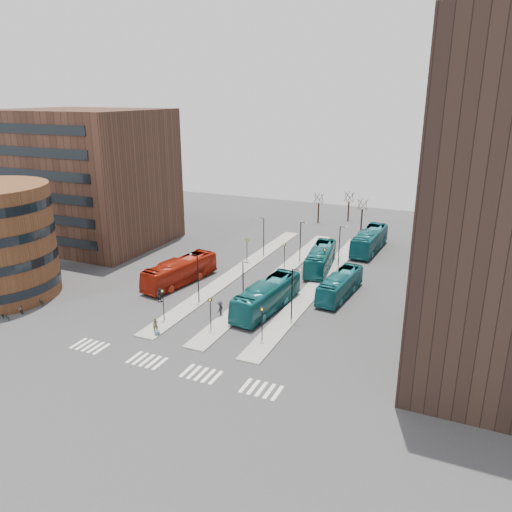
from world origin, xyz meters
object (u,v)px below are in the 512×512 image
at_px(teal_bus_c, 340,285).
at_px(commuter_a, 160,295).
at_px(commuter_c, 220,309).
at_px(teal_bus_d, 369,240).
at_px(teal_bus_a, 267,296).
at_px(bicycle_near, 5,317).
at_px(teal_bus_b, 320,258).
at_px(traveller, 156,325).
at_px(bicycle_mid, 19,310).
at_px(red_bus, 180,271).
at_px(commuter_b, 241,306).
at_px(bicycle_far, 37,301).
at_px(suitcase, 157,334).

relative_size(teal_bus_c, commuter_a, 6.37).
bearing_deg(commuter_c, teal_bus_d, 161.56).
distance_m(teal_bus_a, teal_bus_d, 28.77).
bearing_deg(teal_bus_a, bicycle_near, -145.06).
bearing_deg(teal_bus_b, teal_bus_a, -102.70).
xyz_separation_m(teal_bus_b, teal_bus_d, (4.64, 11.69, 0.13)).
distance_m(teal_bus_a, commuter_a, 13.39).
relative_size(teal_bus_a, traveller, 7.78).
bearing_deg(teal_bus_c, traveller, -126.08).
height_order(teal_bus_b, bicycle_mid, teal_bus_b).
distance_m(red_bus, teal_bus_b, 20.32).
distance_m(teal_bus_d, commuter_b, 31.36).
xyz_separation_m(teal_bus_a, bicycle_mid, (-25.94, -12.66, -1.27)).
distance_m(commuter_c, bicycle_far, 22.62).
relative_size(teal_bus_a, bicycle_mid, 7.97).
bearing_deg(bicycle_mid, commuter_c, -58.57).
distance_m(bicycle_mid, bicycle_far, 2.59).
bearing_deg(bicycle_near, suitcase, -72.45).
distance_m(teal_bus_a, commuter_c, 5.71).
bearing_deg(suitcase, teal_bus_a, 50.90).
xyz_separation_m(teal_bus_d, commuter_b, (-8.53, -30.17, -0.92)).
xyz_separation_m(teal_bus_b, bicycle_far, (-27.45, -26.48, -1.17)).
xyz_separation_m(commuter_b, bicycle_mid, (-23.56, -10.60, -0.41)).
xyz_separation_m(teal_bus_b, teal_bus_c, (5.27, -8.75, -0.16)).
bearing_deg(teal_bus_b, red_bus, -147.07).
height_order(teal_bus_a, bicycle_mid, teal_bus_a).
bearing_deg(teal_bus_d, commuter_c, -105.53).
bearing_deg(bicycle_near, commuter_b, -56.05).
bearing_deg(teal_bus_a, commuter_a, -161.46).
height_order(bicycle_near, bicycle_mid, bicycle_mid).
distance_m(traveller, commuter_a, 8.36).
bearing_deg(suitcase, bicycle_far, 174.23).
xyz_separation_m(teal_bus_c, traveller, (-15.41, -17.80, -0.71)).
xyz_separation_m(teal_bus_d, bicycle_far, (-32.09, -38.17, -1.30)).
distance_m(suitcase, commuter_c, 8.09).
height_order(teal_bus_b, bicycle_near, teal_bus_b).
height_order(suitcase, teal_bus_d, teal_bus_d).
distance_m(red_bus, traveller, 14.44).
xyz_separation_m(bicycle_mid, bicycle_far, (0.00, 2.59, 0.03)).
height_order(traveller, bicycle_mid, traveller).
relative_size(teal_bus_d, traveller, 8.07).
distance_m(traveller, commuter_c, 7.76).
relative_size(teal_bus_b, commuter_b, 6.83).
xyz_separation_m(commuter_b, bicycle_far, (-23.56, -8.01, -0.38)).
bearing_deg(bicycle_mid, traveller, -72.58).
height_order(teal_bus_c, commuter_a, teal_bus_c).
bearing_deg(suitcase, commuter_a, 119.68).
distance_m(teal_bus_c, teal_bus_d, 20.45).
xyz_separation_m(red_bus, teal_bus_d, (20.12, 24.86, 0.09)).
distance_m(teal_bus_a, bicycle_mid, 28.89).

